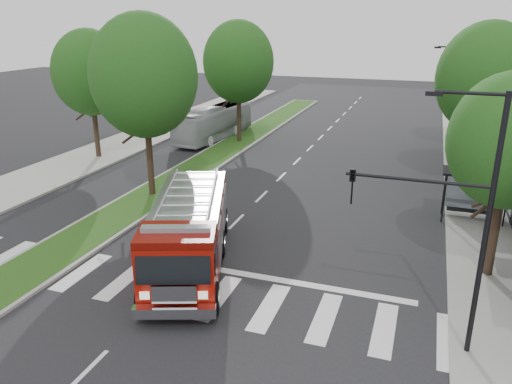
% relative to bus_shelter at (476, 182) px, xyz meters
% --- Properties ---
extents(ground, '(140.00, 140.00, 0.00)m').
position_rel_bus_shelter_xyz_m(ground, '(-11.20, -8.15, -2.04)').
color(ground, black).
rests_on(ground, ground).
extents(sidewalk_right, '(5.00, 80.00, 0.15)m').
position_rel_bus_shelter_xyz_m(sidewalk_right, '(1.30, 1.85, -1.96)').
color(sidewalk_right, gray).
rests_on(sidewalk_right, ground).
extents(sidewalk_left, '(5.00, 80.00, 0.15)m').
position_rel_bus_shelter_xyz_m(sidewalk_left, '(-25.70, 1.85, -1.96)').
color(sidewalk_left, gray).
rests_on(sidewalk_left, ground).
extents(median, '(3.00, 50.00, 0.15)m').
position_rel_bus_shelter_xyz_m(median, '(-17.20, 9.85, -1.96)').
color(median, gray).
rests_on(median, ground).
extents(bus_shelter, '(3.20, 1.60, 2.61)m').
position_rel_bus_shelter_xyz_m(bus_shelter, '(0.00, 0.00, 0.00)').
color(bus_shelter, black).
rests_on(bus_shelter, ground).
extents(tree_right_near, '(4.40, 4.40, 8.05)m').
position_rel_bus_shelter_xyz_m(tree_right_near, '(0.30, -6.15, 3.47)').
color(tree_right_near, black).
rests_on(tree_right_near, ground).
extents(tree_right_mid, '(5.60, 5.60, 9.72)m').
position_rel_bus_shelter_xyz_m(tree_right_mid, '(0.30, 5.85, 4.45)').
color(tree_right_mid, black).
rests_on(tree_right_mid, ground).
extents(tree_right_far, '(5.00, 5.00, 8.73)m').
position_rel_bus_shelter_xyz_m(tree_right_far, '(0.30, 15.85, 3.80)').
color(tree_right_far, black).
rests_on(tree_right_far, ground).
extents(tree_median_near, '(5.80, 5.80, 10.16)m').
position_rel_bus_shelter_xyz_m(tree_median_near, '(-17.20, -2.15, 4.77)').
color(tree_median_near, black).
rests_on(tree_median_near, ground).
extents(tree_median_far, '(5.60, 5.60, 9.72)m').
position_rel_bus_shelter_xyz_m(tree_median_far, '(-17.20, 11.85, 4.45)').
color(tree_median_far, black).
rests_on(tree_median_far, ground).
extents(tree_left_mid, '(5.20, 5.20, 9.16)m').
position_rel_bus_shelter_xyz_m(tree_left_mid, '(-25.20, 3.85, 4.12)').
color(tree_left_mid, black).
rests_on(tree_left_mid, ground).
extents(streetlight_right_near, '(4.08, 0.22, 8.00)m').
position_rel_bus_shelter_xyz_m(streetlight_right_near, '(-1.59, -11.65, 2.63)').
color(streetlight_right_near, black).
rests_on(streetlight_right_near, ground).
extents(streetlight_right_far, '(2.11, 0.20, 8.00)m').
position_rel_bus_shelter_xyz_m(streetlight_right_far, '(-0.85, 11.85, 2.44)').
color(streetlight_right_far, black).
rests_on(streetlight_right_far, ground).
extents(fire_engine, '(5.65, 9.48, 3.16)m').
position_rel_bus_shelter_xyz_m(fire_engine, '(-11.28, -9.22, -0.52)').
color(fire_engine, '#640B05').
rests_on(fire_engine, ground).
extents(city_bus, '(3.26, 10.11, 2.77)m').
position_rel_bus_shelter_xyz_m(city_bus, '(-19.70, 12.46, -0.66)').
color(city_bus, '#AEAEB2').
rests_on(city_bus, ground).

